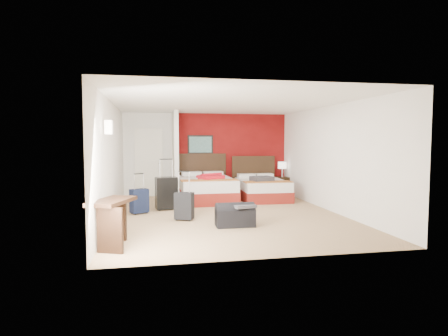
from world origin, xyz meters
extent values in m
plane|color=tan|center=(0.00, 0.00, 0.00)|extent=(6.50, 6.50, 0.00)
cube|color=white|center=(0.00, 3.25, 1.25)|extent=(5.00, 0.04, 2.50)
cube|color=white|center=(-2.50, 0.00, 1.25)|extent=(0.04, 6.50, 2.50)
cube|color=black|center=(-0.20, 3.19, 1.55)|extent=(0.78, 0.03, 0.58)
cube|color=white|center=(-2.38, -1.50, 1.90)|extent=(0.12, 0.20, 0.24)
cube|color=maroon|center=(0.75, 3.23, 1.25)|extent=(3.50, 0.04, 2.50)
cube|color=silver|center=(-1.00, 2.61, 1.25)|extent=(0.12, 1.20, 2.50)
cube|color=silver|center=(-1.75, 3.20, 1.02)|extent=(0.82, 0.06, 2.05)
cube|color=silver|center=(-0.19, 2.07, 0.31)|extent=(1.48, 2.11, 0.63)
cube|color=silver|center=(1.42, 2.02, 0.27)|extent=(1.33, 1.86, 0.55)
cube|color=red|center=(-0.09, 1.97, 0.68)|extent=(0.91, 1.03, 0.11)
cube|color=#38383D|center=(1.32, 1.72, 0.62)|extent=(0.64, 0.55, 0.13)
cube|color=black|center=(2.31, 2.85, 0.27)|extent=(0.42, 0.42, 0.55)
cylinder|color=white|center=(2.31, 2.85, 0.78)|extent=(0.31, 0.31, 0.47)
cube|color=black|center=(-1.33, 0.88, 0.38)|extent=(0.55, 0.39, 0.76)
cube|color=black|center=(-1.01, -0.43, 0.28)|extent=(0.44, 0.36, 0.56)
cube|color=black|center=(-1.96, 0.48, 0.27)|extent=(0.45, 0.39, 0.54)
cube|color=black|center=(-0.08, -1.17, 0.19)|extent=(0.75, 0.41, 0.38)
cube|color=#3E3D43|center=(0.07, -1.22, 0.41)|extent=(0.50, 0.45, 0.06)
cube|color=black|center=(-2.28, -2.18, 0.38)|extent=(0.76, 1.00, 0.75)
camera|label=1|loc=(-1.65, -8.28, 1.67)|focal=30.29mm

